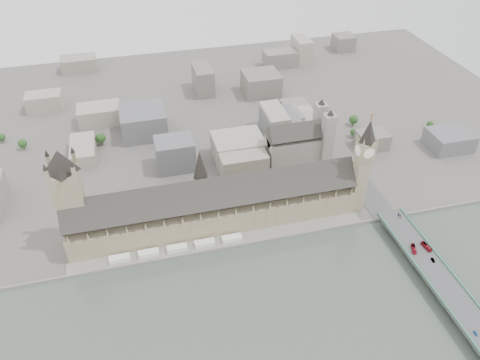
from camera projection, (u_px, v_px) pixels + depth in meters
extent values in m
plane|color=#595651|center=(220.00, 238.00, 429.53)|extent=(900.00, 900.00, 0.00)
cube|color=gray|center=(223.00, 248.00, 417.09)|extent=(600.00, 1.50, 3.00)
cube|color=gray|center=(221.00, 243.00, 423.16)|extent=(270.00, 15.00, 2.00)
cube|color=white|center=(120.00, 258.00, 404.01)|extent=(18.00, 7.00, 4.00)
cube|color=white|center=(149.00, 253.00, 408.93)|extent=(18.00, 7.00, 4.00)
cube|color=white|center=(177.00, 248.00, 413.85)|extent=(18.00, 7.00, 4.00)
cube|color=white|center=(205.00, 243.00, 418.77)|extent=(18.00, 7.00, 4.00)
cube|color=white|center=(232.00, 238.00, 423.69)|extent=(18.00, 7.00, 4.00)
cube|color=tan|center=(215.00, 214.00, 437.29)|extent=(265.00, 40.00, 25.00)
cube|color=#292624|center=(214.00, 195.00, 423.55)|extent=(265.00, 40.73, 40.73)
cube|color=tan|center=(359.00, 183.00, 443.96)|extent=(12.00, 12.00, 62.00)
cube|color=gray|center=(365.00, 149.00, 420.22)|extent=(14.00, 14.00, 16.00)
cylinder|color=white|center=(373.00, 148.00, 421.63)|extent=(0.60, 10.00, 10.00)
cylinder|color=white|center=(358.00, 150.00, 418.80)|extent=(0.60, 10.00, 10.00)
cylinder|color=white|center=(362.00, 145.00, 425.75)|extent=(10.00, 0.60, 10.00)
cylinder|color=white|center=(369.00, 154.00, 414.68)|extent=(10.00, 0.60, 10.00)
cone|color=black|center=(369.00, 131.00, 408.65)|extent=(17.00, 17.00, 22.00)
cylinder|color=gold|center=(372.00, 117.00, 400.13)|extent=(1.00, 1.00, 6.00)
sphere|color=gold|center=(372.00, 113.00, 397.99)|extent=(2.00, 2.00, 2.00)
cone|color=gray|center=(371.00, 133.00, 419.18)|extent=(2.40, 2.40, 8.00)
cone|color=gray|center=(358.00, 135.00, 416.63)|extent=(2.40, 2.40, 8.00)
cone|color=gray|center=(378.00, 141.00, 409.19)|extent=(2.40, 2.40, 8.00)
cone|color=gray|center=(364.00, 143.00, 406.64)|extent=(2.40, 2.40, 8.00)
cube|color=tan|center=(73.00, 209.00, 401.16)|extent=(23.00, 23.00, 80.00)
cone|color=black|center=(59.00, 161.00, 370.72)|extent=(30.00, 30.00, 20.00)
cylinder|color=gray|center=(201.00, 186.00, 421.37)|extent=(12.00, 12.00, 20.00)
cone|color=black|center=(200.00, 164.00, 406.76)|extent=(13.00, 13.00, 28.00)
cube|color=#474749|center=(431.00, 271.00, 391.04)|extent=(25.00, 325.00, 10.25)
cube|color=gray|center=(294.00, 151.00, 512.85)|extent=(60.00, 28.00, 34.00)
cube|color=#292624|center=(295.00, 134.00, 499.46)|extent=(60.00, 28.28, 28.28)
cube|color=gray|center=(318.00, 130.00, 519.24)|extent=(12.00, 12.00, 64.00)
cube|color=gray|center=(327.00, 141.00, 500.79)|extent=(12.00, 12.00, 64.00)
imported|color=#A71328|center=(414.00, 249.00, 402.41)|extent=(6.62, 11.70, 3.20)
imported|color=maroon|center=(426.00, 246.00, 404.38)|extent=(4.01, 12.15, 3.32)
imported|color=#18519F|center=(476.00, 333.00, 336.83)|extent=(2.02, 4.30, 1.42)
imported|color=gray|center=(433.00, 260.00, 393.08)|extent=(2.47, 5.12, 1.62)
imported|color=gray|center=(400.00, 215.00, 437.53)|extent=(3.44, 6.01, 1.64)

